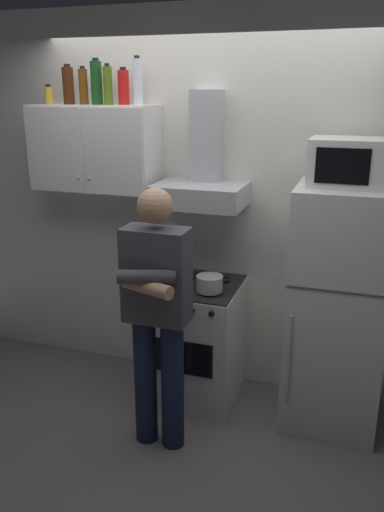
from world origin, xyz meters
The scene contains 16 objects.
ground_plane centered at (0.00, 0.00, 0.00)m, with size 7.00×7.00×0.00m, color slate.
back_wall_tiled centered at (0.00, 0.60, 1.35)m, with size 4.80×0.10×2.70m, color silver.
upper_cabinet centered at (-0.85, 0.37, 1.75)m, with size 0.90×0.37×0.60m.
stove_oven centered at (-0.05, 0.25, 0.43)m, with size 0.60×0.62×0.87m.
range_hood centered at (-0.05, 0.38, 1.60)m, with size 0.60×0.44×0.75m.
refrigerator centered at (0.90, 0.25, 0.80)m, with size 0.60×0.62×1.60m.
microwave centered at (0.90, 0.27, 1.74)m, with size 0.48×0.37×0.28m.
person_standing centered at (-0.10, -0.36, 0.90)m, with size 0.38×0.33×1.64m.
cooking_pot centered at (0.08, 0.13, 0.93)m, with size 0.28×0.18×0.11m.
bottle_wine_green centered at (-0.81, 0.38, 2.19)m, with size 0.08×0.08×0.30m.
bottle_spice_jar centered at (-1.18, 0.35, 2.11)m, with size 0.06×0.06×0.14m.
bottle_olive_oil centered at (-0.72, 0.36, 2.18)m, with size 0.06×0.06×0.27m.
bottle_soda_red centered at (-0.62, 0.40, 2.16)m, with size 0.08×0.08×0.24m.
bottle_rum_dark centered at (-1.03, 0.38, 2.18)m, with size 0.08×0.08×0.27m.
bottle_beer_brown centered at (-0.91, 0.37, 2.17)m, with size 0.06×0.06×0.25m.
bottle_vodka_clear centered at (-0.52, 0.42, 2.20)m, with size 0.07×0.07×0.31m.
Camera 1 is at (0.97, -2.93, 2.15)m, focal length 36.20 mm.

